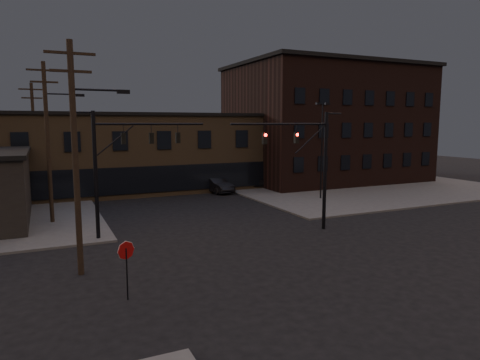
# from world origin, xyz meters

# --- Properties ---
(ground) EXTENTS (140.00, 140.00, 0.00)m
(ground) POSITION_xyz_m (0.00, 0.00, 0.00)
(ground) COLOR black
(ground) RESTS_ON ground
(sidewalk_ne) EXTENTS (30.00, 30.00, 0.15)m
(sidewalk_ne) POSITION_xyz_m (22.00, 22.00, 0.07)
(sidewalk_ne) COLOR #474744
(sidewalk_ne) RESTS_ON ground
(building_row) EXTENTS (40.00, 12.00, 8.00)m
(building_row) POSITION_xyz_m (0.00, 28.00, 4.00)
(building_row) COLOR brown
(building_row) RESTS_ON ground
(building_right) EXTENTS (22.00, 16.00, 14.00)m
(building_right) POSITION_xyz_m (22.00, 26.00, 7.00)
(building_right) COLOR black
(building_right) RESTS_ON ground
(traffic_signal_near) EXTENTS (7.12, 0.24, 8.00)m
(traffic_signal_near) POSITION_xyz_m (5.36, 4.50, 4.93)
(traffic_signal_near) COLOR black
(traffic_signal_near) RESTS_ON ground
(traffic_signal_far) EXTENTS (7.12, 0.24, 8.00)m
(traffic_signal_far) POSITION_xyz_m (-6.72, 8.00, 5.01)
(traffic_signal_far) COLOR black
(traffic_signal_far) RESTS_ON ground
(stop_sign) EXTENTS (0.72, 0.33, 2.48)m
(stop_sign) POSITION_xyz_m (-8.00, -1.99, 1.84)
(stop_sign) COLOR black
(stop_sign) RESTS_ON ground
(utility_pole_near) EXTENTS (3.70, 0.28, 11.00)m
(utility_pole_near) POSITION_xyz_m (-9.43, 2.00, 5.87)
(utility_pole_near) COLOR black
(utility_pole_near) RESTS_ON ground
(utility_pole_mid) EXTENTS (3.70, 0.28, 11.50)m
(utility_pole_mid) POSITION_xyz_m (-10.44, 14.00, 6.13)
(utility_pole_mid) COLOR black
(utility_pole_mid) RESTS_ON ground
(utility_pole_far) EXTENTS (2.20, 0.28, 11.00)m
(utility_pole_far) POSITION_xyz_m (-11.50, 26.00, 5.78)
(utility_pole_far) COLOR black
(utility_pole_far) RESTS_ON ground
(lot_light_a) EXTENTS (1.50, 0.28, 9.14)m
(lot_light_a) POSITION_xyz_m (13.00, 14.00, 5.51)
(lot_light_a) COLOR black
(lot_light_a) RESTS_ON ground
(lot_light_b) EXTENTS (1.50, 0.28, 9.14)m
(lot_light_b) POSITION_xyz_m (19.00, 19.00, 5.51)
(lot_light_b) COLOR black
(lot_light_b) RESTS_ON ground
(parked_car_lot_a) EXTENTS (5.21, 2.75, 1.69)m
(parked_car_lot_a) POSITION_xyz_m (10.14, 22.84, 0.99)
(parked_car_lot_a) COLOR black
(parked_car_lot_a) RESTS_ON sidewalk_ne
(parked_car_lot_b) EXTENTS (5.31, 4.06, 1.43)m
(parked_car_lot_b) POSITION_xyz_m (13.01, 22.62, 0.87)
(parked_car_lot_b) COLOR silver
(parked_car_lot_b) RESTS_ON sidewalk_ne
(car_crossing) EXTENTS (2.60, 5.28, 1.67)m
(car_crossing) POSITION_xyz_m (5.50, 22.26, 0.83)
(car_crossing) COLOR black
(car_crossing) RESTS_ON ground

